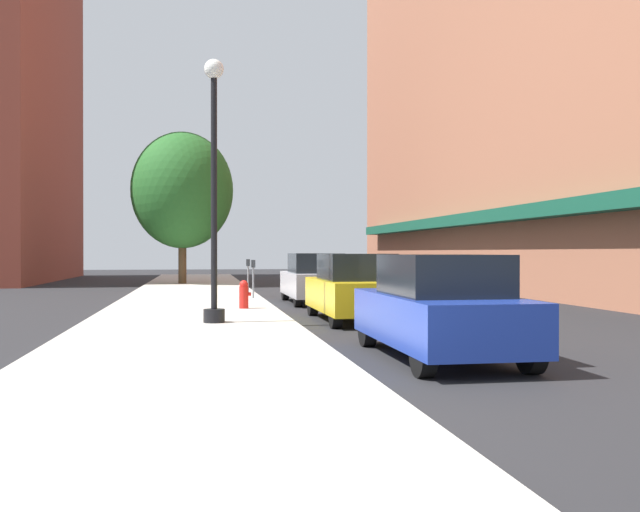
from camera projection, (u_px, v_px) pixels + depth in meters
ground_plane at (307, 300)px, 25.02m from camera, size 90.00×90.00×0.00m
sidewalk_slab at (193, 298)px, 25.32m from camera, size 4.80×50.00×0.12m
building_right_brick at (541, 3)px, 30.75m from camera, size 6.80×40.00×25.27m
building_far_background at (5, 110)px, 41.15m from camera, size 6.80×18.00×20.10m
lamppost at (214, 185)px, 15.74m from camera, size 0.48×0.48×5.90m
fire_hydrant at (244, 294)px, 19.70m from camera, size 0.33×0.26×0.79m
parking_meter_near at (248, 272)px, 26.61m from camera, size 0.14×0.09×1.31m
parking_meter_far at (253, 274)px, 24.07m from camera, size 0.14×0.09×1.31m
tree_near at (182, 190)px, 35.24m from camera, size 5.07×5.07×7.60m
car_blue at (440, 308)px, 11.17m from camera, size 1.80×4.30×1.66m
car_yellow at (355, 288)px, 17.30m from camera, size 1.80×4.30×1.66m
car_silver at (315, 279)px, 23.30m from camera, size 1.80×4.30×1.66m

